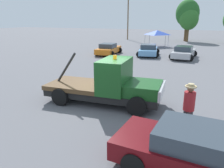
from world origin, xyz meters
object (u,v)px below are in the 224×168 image
(tree_center, at_px, (189,19))
(traffic_cone, at_px, (109,75))
(foreground_car, at_px, (201,152))
(parked_car_orange, at_px, (108,49))
(parked_car_skyblue, at_px, (148,50))
(tree_left, at_px, (187,13))
(person_near_truck, at_px, (189,104))
(tow_truck, at_px, (110,85))
(canopy_tent_blue, at_px, (157,33))
(parked_car_silver, at_px, (184,52))
(utility_pole, at_px, (128,13))

(tree_center, distance_m, traffic_cone, 30.11)
(foreground_car, height_order, traffic_cone, foreground_car)
(parked_car_orange, xyz_separation_m, parked_car_skyblue, (4.66, 0.92, -0.00))
(tree_left, bearing_deg, traffic_cone, -95.45)
(person_near_truck, relative_size, traffic_cone, 3.50)
(tow_truck, height_order, tree_center, tree_center)
(parked_car_orange, height_order, canopy_tent_blue, canopy_tent_blue)
(parked_car_skyblue, height_order, tree_left, tree_left)
(person_near_truck, distance_m, tree_center, 35.98)
(tow_truck, relative_size, parked_car_orange, 1.27)
(traffic_cone, bearing_deg, parked_car_orange, 113.36)
(tow_truck, height_order, parked_car_silver, tow_truck)
(foreground_car, relative_size, person_near_truck, 2.65)
(parked_car_orange, distance_m, utility_pole, 20.50)
(parked_car_skyblue, relative_size, canopy_tent_blue, 1.46)
(canopy_tent_blue, bearing_deg, tow_truck, -84.37)
(tow_truck, xyz_separation_m, parked_car_silver, (2.35, 15.25, -0.32))
(traffic_cone, bearing_deg, canopy_tent_blue, 91.57)
(tree_center, bearing_deg, parked_car_orange, -111.41)
(parked_car_silver, height_order, tree_left, tree_left)
(person_near_truck, relative_size, tree_left, 0.25)
(tree_left, bearing_deg, foreground_car, -85.12)
(tree_center, bearing_deg, foreground_car, -85.60)
(parked_car_skyblue, bearing_deg, traffic_cone, 168.71)
(parked_car_orange, relative_size, canopy_tent_blue, 1.51)
(tow_truck, bearing_deg, parked_car_silver, 78.09)
(parked_car_orange, relative_size, utility_pole, 0.47)
(person_near_truck, relative_size, parked_car_skyblue, 0.42)
(foreground_car, height_order, tree_center, tree_center)
(foreground_car, relative_size, tree_center, 0.84)
(person_near_truck, xyz_separation_m, canopy_tent_blue, (-6.31, 26.55, 0.97))
(canopy_tent_blue, height_order, utility_pole, utility_pole)
(person_near_truck, bearing_deg, tree_left, -135.91)
(foreground_car, bearing_deg, person_near_truck, 107.37)
(person_near_truck, relative_size, tree_center, 0.32)
(parked_car_silver, bearing_deg, parked_car_orange, 98.81)
(canopy_tent_blue, distance_m, utility_pole, 12.47)
(foreground_car, relative_size, utility_pole, 0.51)
(tree_left, relative_size, utility_pole, 0.76)
(parked_car_orange, bearing_deg, traffic_cone, -160.26)
(parked_car_orange, height_order, utility_pole, utility_pole)
(parked_car_orange, bearing_deg, tree_left, -23.13)
(tree_left, xyz_separation_m, traffic_cone, (-2.92, -30.64, -4.83))
(parked_car_skyblue, relative_size, traffic_cone, 8.31)
(canopy_tent_blue, distance_m, tree_center, 10.20)
(tree_left, bearing_deg, parked_car_skyblue, -97.61)
(parked_car_silver, height_order, canopy_tent_blue, canopy_tent_blue)
(person_near_truck, relative_size, parked_car_orange, 0.41)
(tree_center, bearing_deg, utility_pole, -179.86)
(tow_truck, height_order, utility_pole, utility_pole)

